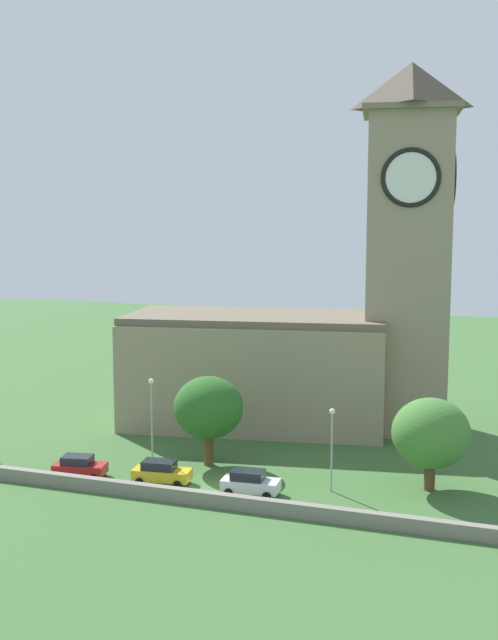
{
  "coord_description": "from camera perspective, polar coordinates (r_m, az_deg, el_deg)",
  "views": [
    {
      "loc": [
        21.29,
        -52.15,
        20.31
      ],
      "look_at": [
        0.47,
        8.17,
        11.96
      ],
      "focal_mm": 43.55,
      "sensor_mm": 36.0,
      "label": 1
    }
  ],
  "objects": [
    {
      "name": "ground_plane",
      "position": [
        73.31,
        1.41,
        -8.63
      ],
      "size": [
        200.0,
        200.0,
        0.0
      ],
      "primitive_type": "plane",
      "color": "#3D6633"
    },
    {
      "name": "church",
      "position": [
        75.88,
        4.51,
        -0.42
      ],
      "size": [
        32.79,
        16.61,
        34.56
      ],
      "color": "gray",
      "rests_on": "ground"
    },
    {
      "name": "tree_riverside_east",
      "position": [
        64.33,
        -3.0,
        -6.47
      ],
      "size": [
        5.75,
        5.75,
        7.47
      ],
      "color": "brown",
      "rests_on": "ground"
    },
    {
      "name": "car_white",
      "position": [
        58.56,
        0.07,
        -11.86
      ],
      "size": [
        4.36,
        2.4,
        1.86
      ],
      "color": "silver",
      "rests_on": "ground"
    },
    {
      "name": "tree_by_tower",
      "position": [
        60.08,
        13.22,
        -8.11
      ],
      "size": [
        5.85,
        5.85,
        7.05
      ],
      "color": "brown",
      "rests_on": "ground"
    },
    {
      "name": "quay_barrier",
      "position": [
        57.16,
        -4.19,
        -12.83
      ],
      "size": [
        53.48,
        0.7,
        1.02
      ],
      "primitive_type": "cube",
      "color": "gray",
      "rests_on": "ground"
    },
    {
      "name": "car_red",
      "position": [
        63.75,
        -12.36,
        -10.47
      ],
      "size": [
        4.36,
        2.75,
        1.74
      ],
      "color": "red",
      "rests_on": "ground"
    },
    {
      "name": "streetlamp_west_mid",
      "position": [
        62.91,
        -7.17,
        -6.63
      ],
      "size": [
        0.44,
        0.44,
        7.69
      ],
      "color": "#9EA0A5",
      "rests_on": "ground"
    },
    {
      "name": "streetlamp_central",
      "position": [
        58.59,
        6.11,
        -8.44
      ],
      "size": [
        0.44,
        0.44,
        6.37
      ],
      "color": "#9EA0A5",
      "rests_on": "ground"
    },
    {
      "name": "car_yellow",
      "position": [
        61.22,
        -6.47,
        -11.05
      ],
      "size": [
        4.62,
        2.44,
        1.83
      ],
      "color": "gold",
      "rests_on": "ground"
    }
  ]
}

